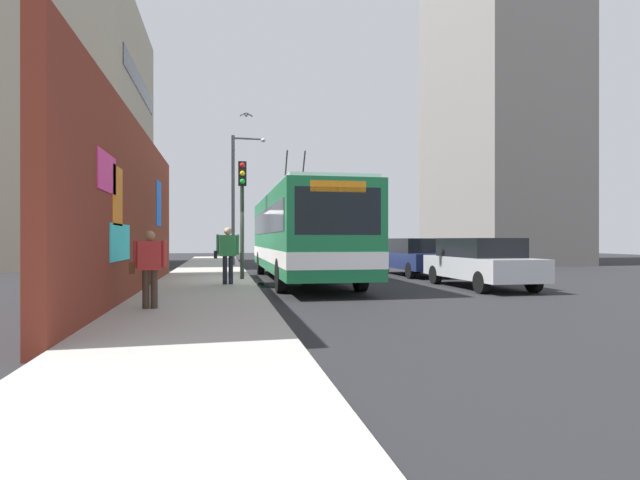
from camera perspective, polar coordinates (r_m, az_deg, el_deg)
The scene contains 14 objects.
ground_plane at distance 17.94m, azimuth -7.64°, elevation -4.85°, with size 80.00×80.00×0.00m, color #232326.
sidewalk_slab at distance 17.91m, azimuth -12.78°, elevation -4.62°, with size 48.00×3.20×0.15m, color #ADA8A0.
graffiti_wall at distance 14.52m, azimuth -20.14°, elevation 3.10°, with size 14.97×0.32×4.61m.
building_far_left at distance 33.27m, azimuth -25.44°, elevation 10.47°, with size 12.40×6.71×15.10m.
building_far_right at distance 36.76m, azimuth 19.31°, elevation 13.44°, with size 10.83×6.60×20.08m.
city_bus at distance 18.55m, azimuth -2.18°, elevation 0.88°, with size 12.21×2.64×5.01m.
parked_car_silver at distance 16.84m, azimuth 17.58°, elevation -2.32°, with size 4.76×1.87×1.58m.
parked_car_navy at distance 21.88m, azimuth 10.58°, elevation -1.77°, with size 4.85×1.82×1.58m.
pedestrian_near_wall at distance 10.72m, azimuth -18.67°, elevation -2.53°, with size 0.22×0.72×1.56m.
pedestrian_at_curb at distance 15.91m, azimuth -10.38°, elevation -1.18°, with size 0.24×0.77×1.76m.
traffic_light at distance 17.89m, azimuth -8.77°, elevation 4.51°, with size 0.49×0.28×4.12m.
street_lamp at distance 27.71m, azimuth -9.36°, elevation 5.48°, with size 0.44×1.85×6.99m.
flying_pigeons at distance 19.67m, azimuth -8.06°, elevation 18.92°, with size 6.75×0.67×2.25m.
curbside_puddle at distance 17.19m, azimuth -5.48°, elevation -5.06°, with size 2.08×2.08×0.00m, color black.
Camera 1 is at (-17.84, 1.05, 1.54)m, focal length 28.38 mm.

